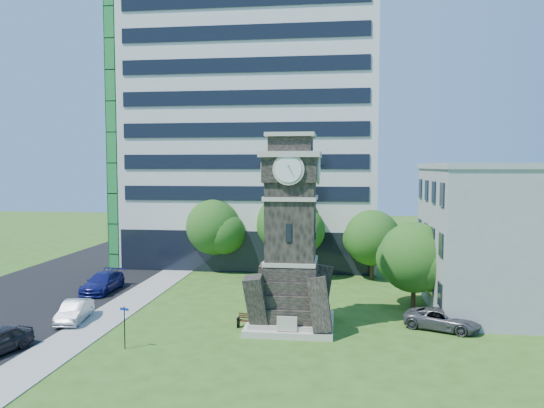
# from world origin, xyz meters

# --- Properties ---
(ground) EXTENTS (160.00, 160.00, 0.00)m
(ground) POSITION_xyz_m (0.00, 0.00, 0.00)
(ground) COLOR #2F5217
(ground) RESTS_ON ground
(sidewalk) EXTENTS (3.00, 70.00, 0.06)m
(sidewalk) POSITION_xyz_m (-9.50, 5.00, 0.03)
(sidewalk) COLOR gray
(sidewalk) RESTS_ON ground
(street) EXTENTS (14.00, 80.00, 0.02)m
(street) POSITION_xyz_m (-18.00, 5.00, 0.01)
(street) COLOR black
(street) RESTS_ON ground
(clock_tower) EXTENTS (5.40, 5.40, 12.22)m
(clock_tower) POSITION_xyz_m (3.00, 2.00, 5.28)
(clock_tower) COLOR beige
(clock_tower) RESTS_ON ground
(office_tall) EXTENTS (26.20, 15.11, 28.60)m
(office_tall) POSITION_xyz_m (-3.20, 25.84, 14.22)
(office_tall) COLOR silver
(office_tall) RESTS_ON ground
(office_low) EXTENTS (15.20, 12.20, 10.40)m
(office_low) POSITION_xyz_m (19.97, 8.00, 5.21)
(office_low) COLOR #9B9DA0
(office_low) RESTS_ON ground
(car_street_mid) EXTENTS (2.13, 4.30, 1.35)m
(car_street_mid) POSITION_xyz_m (-11.19, 1.31, 0.68)
(car_street_mid) COLOR #999CA1
(car_street_mid) RESTS_ON ground
(car_street_north) EXTENTS (2.22, 5.30, 1.53)m
(car_street_north) POSITION_xyz_m (-13.00, 9.39, 0.77)
(car_street_north) COLOR navy
(car_street_north) RESTS_ON ground
(car_east_lot) EXTENTS (5.07, 3.71, 1.28)m
(car_east_lot) POSITION_xyz_m (12.44, 2.57, 0.64)
(car_east_lot) COLOR #49494E
(car_east_lot) RESTS_ON ground
(park_bench) EXTENTS (1.69, 0.45, 0.87)m
(park_bench) POSITION_xyz_m (0.52, 1.45, 0.46)
(park_bench) COLOR black
(park_bench) RESTS_ON ground
(street_sign) EXTENTS (0.58, 0.06, 2.40)m
(street_sign) POSITION_xyz_m (-5.81, -3.31, 1.50)
(street_sign) COLOR black
(street_sign) RESTS_ON ground
(tree_nw) EXTENTS (6.00, 5.46, 7.05)m
(tree_nw) POSITION_xyz_m (-5.90, 18.93, 4.15)
(tree_nw) COLOR #332114
(tree_nw) RESTS_ON ground
(tree_nc) EXTENTS (6.44, 5.86, 7.89)m
(tree_nc) POSITION_xyz_m (1.49, 17.18, 4.77)
(tree_nc) COLOR #332114
(tree_nc) RESTS_ON ground
(tree_ne) EXTENTS (5.50, 5.00, 6.28)m
(tree_ne) POSITION_xyz_m (9.05, 16.94, 3.63)
(tree_ne) COLOR #332114
(tree_ne) RESTS_ON ground
(tree_east) EXTENTS (5.57, 5.06, 6.20)m
(tree_east) POSITION_xyz_m (11.43, 7.58, 3.52)
(tree_east) COLOR #332114
(tree_east) RESTS_ON ground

